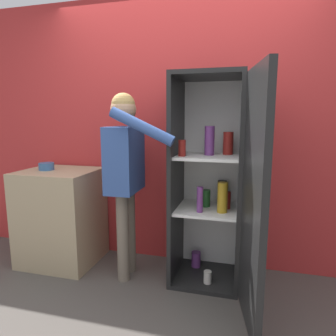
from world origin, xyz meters
The scene contains 6 objects.
ground_plane centered at (0.00, 0.00, 0.00)m, with size 12.00×12.00×0.00m, color #4C4742.
wall_back centered at (0.00, 0.98, 1.27)m, with size 7.00×0.06×2.55m.
refrigerator centered at (0.38, 0.57, 0.88)m, with size 0.74×1.13×1.78m.
person centered at (-0.40, 0.52, 1.04)m, with size 0.62×0.55×1.63m.
counter centered at (-1.14, 0.62, 0.46)m, with size 0.71×0.62×0.92m.
bowl centered at (-1.27, 0.61, 0.96)m, with size 0.14×0.14×0.07m.
Camera 1 is at (0.60, -1.85, 1.42)m, focal length 32.00 mm.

